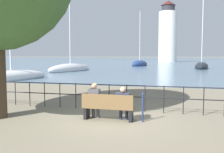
{
  "coord_description": "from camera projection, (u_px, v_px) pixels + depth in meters",
  "views": [
    {
      "loc": [
        2.15,
        -8.08,
        2.19
      ],
      "look_at": [
        0.0,
        0.5,
        1.44
      ],
      "focal_mm": 40.0,
      "sensor_mm": 36.0,
      "label": 1
    }
  ],
  "objects": [
    {
      "name": "sailboat_2",
      "position": [
        140.0,
        64.0,
        52.35
      ],
      "size": [
        3.95,
        6.05,
        11.87
      ],
      "rotation": [
        0.0,
        0.0,
        -0.33
      ],
      "color": "navy",
      "rests_on": "ground_plane"
    },
    {
      "name": "seated_person_left",
      "position": [
        94.0,
        99.0,
        8.59
      ],
      "size": [
        0.38,
        0.35,
        1.27
      ],
      "color": "#4C4C51",
      "rests_on": "ground_plane"
    },
    {
      "name": "promenade_railing",
      "position": [
        118.0,
        93.0,
        9.87
      ],
      "size": [
        15.04,
        0.04,
        1.05
      ],
      "color": "black",
      "rests_on": "ground_plane"
    },
    {
      "name": "harbor_lighthouse",
      "position": [
        168.0,
        34.0,
        85.48
      ],
      "size": [
        6.24,
        6.24,
        20.84
      ],
      "color": "white",
      "rests_on": "ground_plane"
    },
    {
      "name": "park_bench",
      "position": [
        108.0,
        108.0,
        8.42
      ],
      "size": [
        1.76,
        0.45,
        0.9
      ],
      "color": "brown",
      "rests_on": "ground_plane"
    },
    {
      "name": "sailboat_3",
      "position": [
        201.0,
        66.0,
        41.85
      ],
      "size": [
        3.02,
        7.04,
        12.38
      ],
      "rotation": [
        0.0,
        0.0,
        -0.13
      ],
      "color": "black",
      "rests_on": "ground_plane"
    },
    {
      "name": "closed_umbrella",
      "position": [
        143.0,
        105.0,
        8.2
      ],
      "size": [
        0.09,
        0.09,
        1.02
      ],
      "color": "navy",
      "rests_on": "ground_plane"
    },
    {
      "name": "sailboat_0",
      "position": [
        11.0,
        77.0,
        21.99
      ],
      "size": [
        3.77,
        8.49,
        9.21
      ],
      "rotation": [
        0.0,
        0.0,
        -0.23
      ],
      "color": "white",
      "rests_on": "ground_plane"
    },
    {
      "name": "sailboat_4",
      "position": [
        70.0,
        69.0,
        34.6
      ],
      "size": [
        4.35,
        8.55,
        11.88
      ],
      "rotation": [
        0.0,
        0.0,
        -0.3
      ],
      "color": "silver",
      "rests_on": "ground_plane"
    },
    {
      "name": "seated_person_right",
      "position": [
        123.0,
        102.0,
        8.36
      ],
      "size": [
        0.46,
        0.35,
        1.15
      ],
      "color": "#2D3347",
      "rests_on": "ground_plane"
    },
    {
      "name": "harbor_water",
      "position": [
        171.0,
        59.0,
        162.39
      ],
      "size": [
        600.0,
        300.0,
        0.01
      ],
      "color": "slate",
      "rests_on": "ground_plane"
    },
    {
      "name": "ground_plane",
      "position": [
        108.0,
        120.0,
        8.51
      ],
      "size": [
        1000.0,
        1000.0,
        0.0
      ],
      "primitive_type": "plane",
      "color": "#7A705B"
    }
  ]
}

